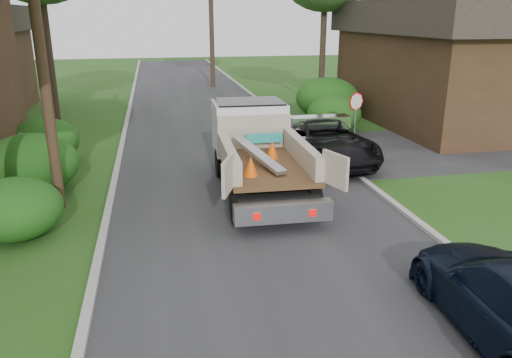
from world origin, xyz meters
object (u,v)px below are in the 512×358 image
object	(u,v)px
flatbed_truck	(255,142)
black_pickup	(322,140)
stop_sign	(356,110)
house_right	(463,60)
utility_pole	(37,22)

from	to	relation	value
flatbed_truck	black_pickup	bearing A→B (deg)	36.34
stop_sign	black_pickup	size ratio (longest dim) A/B	0.42
stop_sign	flatbed_truck	size ratio (longest dim) A/B	0.36
stop_sign	house_right	size ratio (longest dim) A/B	0.19
flatbed_truck	black_pickup	size ratio (longest dim) A/B	1.16
house_right	flatbed_truck	bearing A→B (deg)	-147.49
utility_pole	house_right	distance (m)	20.66
utility_pole	flatbed_truck	world-z (taller)	utility_pole
stop_sign	utility_pole	world-z (taller)	utility_pole
utility_pole	black_pickup	world-z (taller)	utility_pole
house_right	flatbed_truck	world-z (taller)	house_right
utility_pole	flatbed_truck	size ratio (longest dim) A/B	1.47
house_right	black_pickup	size ratio (longest dim) A/B	2.21
utility_pole	black_pickup	bearing A→B (deg)	19.30
utility_pole	house_right	world-z (taller)	utility_pole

